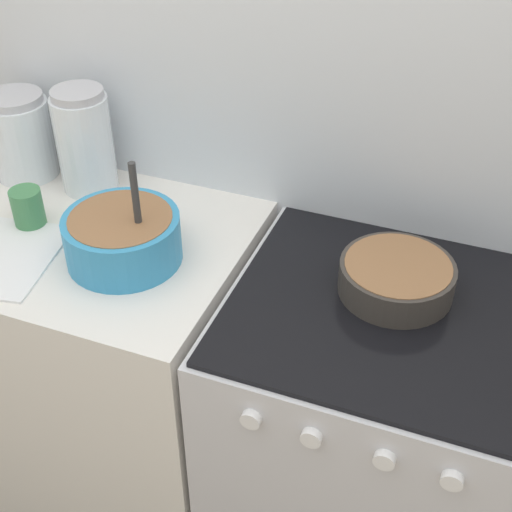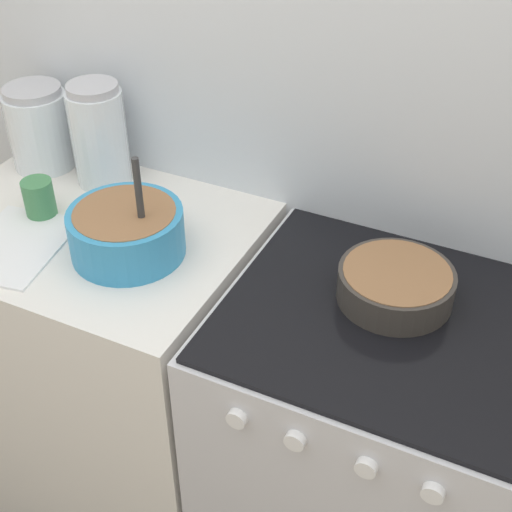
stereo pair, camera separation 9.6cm
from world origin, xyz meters
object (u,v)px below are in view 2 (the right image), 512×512
Objects in this scene: mixing_bowl at (127,230)px; storage_jar_left at (40,133)px; stove at (365,460)px; storage_jar_middle at (100,141)px; baking_pan at (396,284)px; tin_can at (39,199)px.

mixing_bowl is 1.15× the size of storage_jar_left.
stove is 1.04m from storage_jar_middle.
baking_pan is 1.08× the size of storage_jar_left.
stove is 3.49× the size of storage_jar_middle.
mixing_bowl is 0.50m from storage_jar_left.
storage_jar_left is 0.20m from storage_jar_middle.
baking_pan is at bearing 4.47° from tin_can.
tin_can is at bearing -53.20° from storage_jar_left.
mixing_bowl reaches higher than tin_can.
mixing_bowl is at bearing -29.22° from storage_jar_left.
stove is 0.80m from mixing_bowl.
baking_pan is 0.90× the size of storage_jar_middle.
stove is 4.17× the size of storage_jar_left.
stove is 3.87× the size of baking_pan.
mixing_bowl is at bearing -170.02° from baking_pan.
baking_pan is (0.59, 0.10, -0.02)m from mixing_bowl.
stove is 1.19m from storage_jar_left.
storage_jar_left is 0.84× the size of storage_jar_middle.
stove is at bearing -10.97° from storage_jar_left.
baking_pan is at bearing -9.40° from storage_jar_middle.
storage_jar_left is (-1.02, 0.14, 0.06)m from baking_pan.
tin_can is (-0.28, 0.04, -0.01)m from mixing_bowl.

